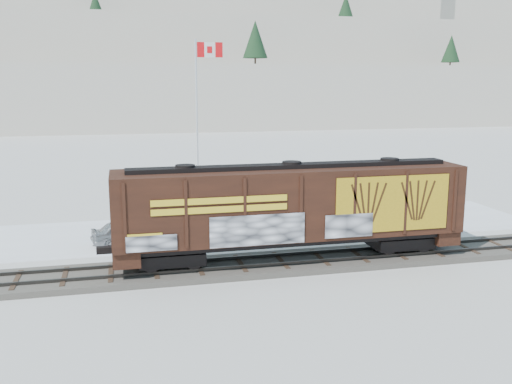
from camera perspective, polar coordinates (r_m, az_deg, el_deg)
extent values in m
plane|color=white|center=(27.44, -1.56, -7.71)|extent=(500.00, 500.00, 0.00)
cube|color=#59544C|center=(27.40, -1.56, -7.43)|extent=(50.00, 3.40, 0.28)
cube|color=#33302D|center=(26.66, -1.24, -7.47)|extent=(50.00, 0.10, 0.15)
cube|color=#33302D|center=(28.01, -1.87, -6.56)|extent=(50.00, 0.10, 0.15)
cube|color=white|center=(34.51, -4.12, -3.80)|extent=(40.00, 8.00, 0.03)
cube|color=white|center=(120.61, -11.01, 9.40)|extent=(360.00, 40.00, 12.00)
cube|color=white|center=(150.59, -11.61, 11.92)|extent=(360.00, 40.00, 24.00)
cube|color=white|center=(185.75, -12.06, 13.37)|extent=(360.00, 50.00, 35.00)
cone|color=black|center=(118.96, -0.08, 15.03)|extent=(5.04, 5.04, 7.38)
cone|color=black|center=(143.12, 18.92, 13.41)|extent=(4.20, 4.20, 6.15)
cone|color=black|center=(154.75, -15.78, 17.70)|extent=(3.92, 3.92, 5.74)
cone|color=black|center=(162.40, 8.96, 17.84)|extent=(4.48, 4.48, 6.56)
cube|color=black|center=(26.73, -8.48, -6.36)|extent=(3.00, 2.00, 0.90)
cube|color=black|center=(29.90, 14.14, -4.71)|extent=(3.00, 2.00, 0.90)
cylinder|color=black|center=(25.93, -10.43, -6.96)|extent=(0.90, 0.12, 0.90)
cube|color=black|center=(27.63, 3.50, -4.55)|extent=(16.73, 2.40, 0.25)
cube|color=black|center=(27.21, 3.54, -0.98)|extent=(16.73, 3.00, 3.27)
cube|color=black|center=(26.91, 3.59, 2.63)|extent=(15.39, 0.90, 0.20)
cube|color=#BC9116|center=(27.48, 13.54, -1.15)|extent=(5.69, 0.03, 2.65)
cube|color=gold|center=(24.84, -3.56, -1.31)|extent=(6.02, 0.02, 0.70)
cube|color=white|center=(25.44, 0.20, -3.85)|extent=(4.35, 0.03, 1.40)
cylinder|color=silver|center=(40.54, -5.76, -1.48)|extent=(0.90, 0.90, 0.20)
cylinder|color=silver|center=(39.72, -5.92, 6.60)|extent=(0.14, 0.14, 11.63)
cube|color=red|center=(39.71, -5.55, 13.99)|extent=(0.50, 0.07, 1.00)
cube|color=white|center=(39.80, -4.67, 13.99)|extent=(0.70, 0.09, 1.00)
cube|color=red|center=(39.91, -3.72, 14.00)|extent=(0.50, 0.07, 1.00)
imported|color=#A4A6AB|center=(32.13, -12.72, -3.91)|extent=(4.11, 2.25, 1.32)
imported|color=silver|center=(34.16, -2.27, -2.64)|extent=(4.68, 3.11, 1.46)
imported|color=black|center=(37.30, 8.93, -1.64)|extent=(5.23, 3.12, 1.42)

